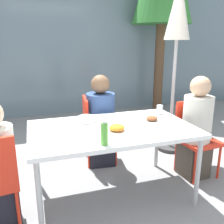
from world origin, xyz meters
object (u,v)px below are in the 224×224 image
at_px(bottle, 104,133).
at_px(closed_umbrella, 178,21).
at_px(person_right, 196,130).
at_px(chair_far, 94,125).
at_px(salad_bowl, 87,119).
at_px(person_far, 101,123).
at_px(drinking_cup, 160,110).
at_px(chair_right, 194,132).

bearing_deg(bottle, closed_umbrella, 41.94).
xyz_separation_m(person_right, closed_umbrella, (0.13, 0.74, 1.21)).
xyz_separation_m(chair_far, salad_bowl, (-0.21, -0.54, 0.26)).
relative_size(chair_far, person_far, 0.75).
xyz_separation_m(drinking_cup, salad_bowl, (-0.84, -0.02, -0.02)).
distance_m(person_right, bottle, 1.32).
xyz_separation_m(bottle, drinking_cup, (0.83, 0.64, -0.04)).
bearing_deg(chair_far, closed_umbrella, 98.96).
bearing_deg(person_far, bottle, -7.20).
height_order(chair_right, person_far, person_far).
bearing_deg(drinking_cup, salad_bowl, -178.34).
distance_m(chair_far, drinking_cup, 0.87).
xyz_separation_m(chair_far, bottle, (-0.20, -1.15, 0.33)).
bearing_deg(drinking_cup, chair_right, -12.33).
height_order(person_right, drinking_cup, person_right).
bearing_deg(closed_umbrella, person_far, -174.35).
xyz_separation_m(closed_umbrella, bottle, (-1.34, -1.20, -0.94)).
height_order(closed_umbrella, bottle, closed_umbrella).
bearing_deg(salad_bowl, closed_umbrella, 23.60).
bearing_deg(salad_bowl, bottle, -89.11).
distance_m(chair_right, person_right, 0.11).
height_order(person_far, bottle, person_far).
bearing_deg(person_far, drinking_cup, 57.39).
relative_size(chair_far, salad_bowl, 4.85).
relative_size(chair_right, bottle, 4.31).
relative_size(closed_umbrella, bottle, 11.68).
xyz_separation_m(bottle, salad_bowl, (-0.01, 0.61, -0.07)).
distance_m(chair_right, closed_umbrella, 1.43).
xyz_separation_m(closed_umbrella, salad_bowl, (-1.35, -0.59, -1.01)).
bearing_deg(person_far, chair_right, 67.37).
relative_size(chair_right, drinking_cup, 8.28).
distance_m(person_far, salad_bowl, 0.60).
distance_m(chair_right, bottle, 1.41).
xyz_separation_m(chair_right, drinking_cup, (-0.42, 0.09, 0.29)).
bearing_deg(drinking_cup, chair_far, 140.85).
relative_size(chair_right, person_right, 0.73).
relative_size(bottle, salad_bowl, 1.12).
distance_m(chair_far, person_far, 0.10).
bearing_deg(chair_far, drinking_cup, 57.47).
bearing_deg(salad_bowl, person_right, -7.11).
xyz_separation_m(chair_right, person_far, (-0.98, 0.55, 0.04)).
height_order(chair_right, closed_umbrella, closed_umbrella).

